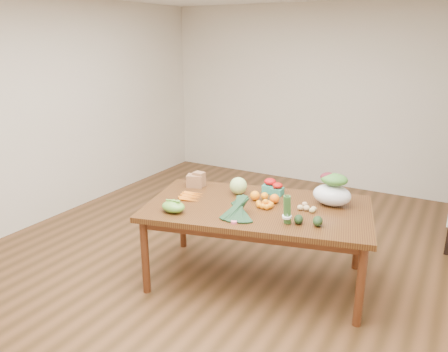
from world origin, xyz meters
The scene contains 23 objects.
floor centered at (0.00, 0.00, 0.00)m, with size 6.00×6.00×0.00m, color brown.
room_walls centered at (0.00, 0.00, 1.35)m, with size 5.02×6.02×2.70m.
dining_table centered at (0.45, -0.14, 0.38)m, with size 1.99×1.10×0.75m, color #4E3012.
paper_bag centered at (-0.34, 0.03, 0.83)m, with size 0.21×0.18×0.15m, color brown, non-canonical shape.
cabbage centered at (0.14, 0.05, 0.83)m, with size 0.17×0.17×0.17m, color #A8C572.
strawberry_basket_a centered at (0.39, 0.25, 0.81)m, with size 0.12×0.12×0.11m, color red, non-canonical shape.
strawberry_basket_b centered at (0.48, 0.22, 0.80)m, with size 0.11×0.11×0.10m, color #AE150B, non-canonical shape.
orange_a centered at (0.36, -0.02, 0.79)m, with size 0.09×0.09×0.09m, color orange.
orange_b centered at (0.43, 0.04, 0.78)m, with size 0.07×0.07×0.07m, color orange.
orange_c centered at (0.55, 0.00, 0.79)m, with size 0.09×0.09×0.09m, color orange.
mandarin_cluster centered at (0.52, -0.14, 0.79)m, with size 0.18×0.18×0.08m, color orange, non-canonical shape.
carrots centered at (-0.20, -0.26, 0.76)m, with size 0.22×0.24×0.03m, color orange, non-canonical shape.
snap_pea_bag centered at (-0.14, -0.63, 0.80)m, with size 0.22×0.16×0.10m, color #5A9733.
kale_bunch centered at (0.42, -0.49, 0.83)m, with size 0.32×0.40×0.16m, color black, non-canonical shape.
asparagus_bundle centered at (0.82, -0.39, 0.88)m, with size 0.08×0.08×0.25m, color #3F7837, non-canonical shape.
potato_a centered at (0.81, -0.05, 0.77)m, with size 0.06×0.05×0.05m, color tan.
potato_b centered at (0.86, -0.03, 0.78)m, with size 0.06×0.05×0.05m, color tan.
potato_c centered at (0.92, -0.01, 0.77)m, with size 0.05×0.04×0.04m, color tan.
potato_d centered at (0.82, 0.05, 0.77)m, with size 0.05×0.05×0.04m, color tan.
potato_e centered at (0.92, -0.05, 0.77)m, with size 0.05×0.05×0.05m, color tan.
avocado_a centered at (0.90, -0.33, 0.79)m, with size 0.07×0.11×0.07m, color black.
avocado_b centered at (1.05, -0.30, 0.79)m, with size 0.08×0.12×0.08m, color black.
salad_bag centered at (1.01, 0.21, 0.88)m, with size 0.34×0.26×0.27m, color white, non-canonical shape.
Camera 1 is at (1.98, -3.49, 2.20)m, focal length 35.00 mm.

